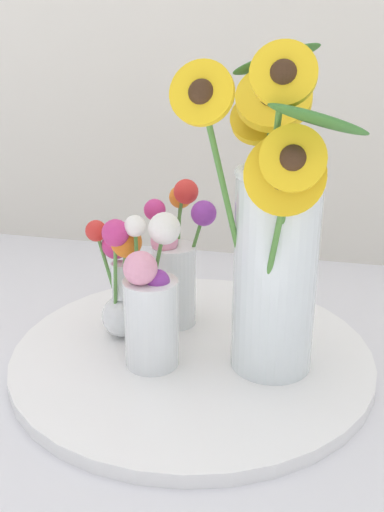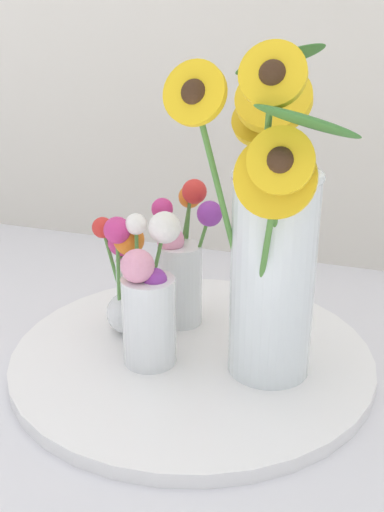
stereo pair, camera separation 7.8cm
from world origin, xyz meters
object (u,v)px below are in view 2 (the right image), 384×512
at_px(vase_small_center, 149,303).
at_px(vase_small_back, 182,262).
at_px(vase_bulb_right, 124,277).
at_px(mason_jar_sunflowers, 271,247).
at_px(serving_tray, 192,355).

bearing_deg(vase_small_center, vase_small_back, 89.99).
relative_size(vase_bulb_right, vase_small_back, 0.88).
distance_m(vase_small_center, vase_small_back, 0.12).
distance_m(mason_jar_sunflowers, vase_small_back, 0.20).
distance_m(serving_tray, vase_small_center, 0.11).
distance_m(serving_tray, mason_jar_sunflowers, 0.21).
distance_m(vase_bulb_right, vase_small_back, 0.09).
xyz_separation_m(vase_small_center, vase_small_back, (0.00, 0.12, 0.01)).
bearing_deg(mason_jar_sunflowers, vase_small_back, 147.39).
height_order(mason_jar_sunflowers, vase_bulb_right, mason_jar_sunflowers).
xyz_separation_m(serving_tray, mason_jar_sunflowers, (0.11, -0.02, 0.18)).
xyz_separation_m(serving_tray, vase_small_back, (-0.04, 0.08, 0.10)).
relative_size(serving_tray, vase_bulb_right, 2.63).
height_order(vase_small_center, vase_bulb_right, vase_small_center).
bearing_deg(vase_bulb_right, vase_small_center, -42.16).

